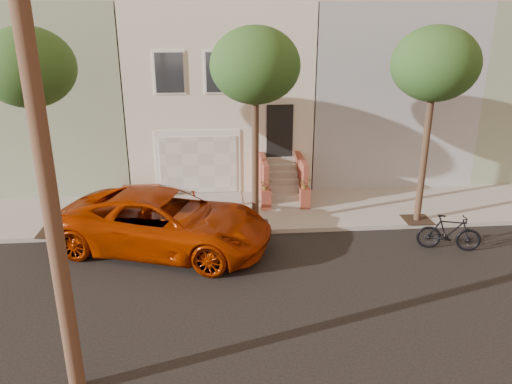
{
  "coord_description": "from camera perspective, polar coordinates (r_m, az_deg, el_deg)",
  "views": [
    {
      "loc": [
        -0.26,
        -11.1,
        6.77
      ],
      "look_at": [
        0.94,
        3.0,
        1.64
      ],
      "focal_mm": 34.86,
      "sensor_mm": 36.0,
      "label": 1
    }
  ],
  "objects": [
    {
      "name": "house_row",
      "position": [
        22.51,
        -4.27,
        11.88
      ],
      "size": [
        33.1,
        11.7,
        7.0
      ],
      "color": "beige",
      "rests_on": "sidewalk"
    },
    {
      "name": "pickup_truck",
      "position": [
        15.09,
        -10.38,
        -3.39
      ],
      "size": [
        6.97,
        4.78,
        1.77
      ],
      "primitive_type": "imported",
      "rotation": [
        0.0,
        0.0,
        1.25
      ],
      "color": "#972500",
      "rests_on": "ground"
    },
    {
      "name": "tree_mid",
      "position": [
        15.13,
        -0.08,
        14.17
      ],
      "size": [
        2.7,
        2.57,
        6.3
      ],
      "color": "#2D2116",
      "rests_on": "sidewalk"
    },
    {
      "name": "sidewalk",
      "position": [
        17.76,
        -3.69,
        -2.28
      ],
      "size": [
        40.0,
        3.7,
        0.15
      ],
      "primitive_type": "cube",
      "color": "#98978A",
      "rests_on": "ground"
    },
    {
      "name": "ground",
      "position": [
        13.0,
        -3.08,
        -11.5
      ],
      "size": [
        90.0,
        90.0,
        0.0
      ],
      "primitive_type": "plane",
      "color": "black",
      "rests_on": "ground"
    },
    {
      "name": "motorcycle",
      "position": [
        16.01,
        21.28,
        -4.36
      ],
      "size": [
        1.93,
        1.0,
        1.12
      ],
      "primitive_type": "imported",
      "rotation": [
        0.0,
        0.0,
        1.3
      ],
      "color": "black",
      "rests_on": "ground"
    },
    {
      "name": "tree_left",
      "position": [
        15.96,
        -24.67,
        12.72
      ],
      "size": [
        2.7,
        2.57,
        6.3
      ],
      "color": "#2D2116",
      "rests_on": "sidewalk"
    },
    {
      "name": "tree_right",
      "position": [
        16.52,
        19.87,
        13.52
      ],
      "size": [
        2.7,
        2.57,
        6.3
      ],
      "color": "#2D2116",
      "rests_on": "sidewalk"
    }
  ]
}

